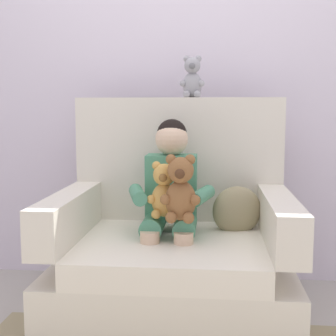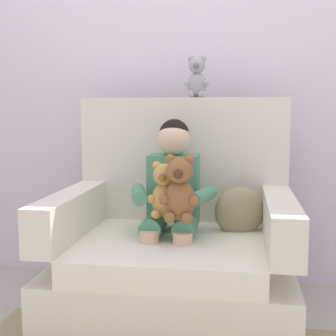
# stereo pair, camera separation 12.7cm
# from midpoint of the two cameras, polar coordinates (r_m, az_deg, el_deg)

# --- Properties ---
(ground_plane) EXTENTS (8.00, 8.00, 0.00)m
(ground_plane) POSITION_cam_midpoint_polar(r_m,az_deg,el_deg) (2.50, -0.95, -18.30)
(ground_plane) COLOR #ADA89E
(back_wall) EXTENTS (6.00, 0.10, 2.60)m
(back_wall) POSITION_cam_midpoint_polar(r_m,az_deg,el_deg) (2.98, 0.61, 11.51)
(back_wall) COLOR silver
(back_wall) RESTS_ON ground
(armchair) EXTENTS (1.16, 0.94, 1.14)m
(armchair) POSITION_cam_midpoint_polar(r_m,az_deg,el_deg) (2.43, -0.80, -10.33)
(armchair) COLOR silver
(armchair) RESTS_ON ground
(seated_child) EXTENTS (0.45, 0.39, 0.82)m
(seated_child) POSITION_cam_midpoint_polar(r_m,az_deg,el_deg) (2.37, -1.24, -2.96)
(seated_child) COLOR #4C9370
(seated_child) RESTS_ON armchair
(plush_honey) EXTENTS (0.16, 0.13, 0.27)m
(plush_honey) POSITION_cam_midpoint_polar(r_m,az_deg,el_deg) (2.25, -2.10, -2.88)
(plush_honey) COLOR gold
(plush_honey) RESTS_ON armchair
(plush_brown) EXTENTS (0.19, 0.15, 0.32)m
(plush_brown) POSITION_cam_midpoint_polar(r_m,az_deg,el_deg) (2.17, -0.14, -2.74)
(plush_brown) COLOR brown
(plush_brown) RESTS_ON armchair
(plush_grey_on_backrest) EXTENTS (0.14, 0.11, 0.23)m
(plush_grey_on_backrest) POSITION_cam_midpoint_polar(r_m,az_deg,el_deg) (2.64, 1.58, 10.92)
(plush_grey_on_backrest) COLOR #9E9EA3
(plush_grey_on_backrest) RESTS_ON armchair
(throw_pillow) EXTENTS (0.28, 0.18, 0.26)m
(throw_pillow) POSITION_cam_midpoint_polar(r_m,az_deg,el_deg) (2.47, 6.95, -5.21)
(throw_pillow) COLOR #998C66
(throw_pillow) RESTS_ON armchair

